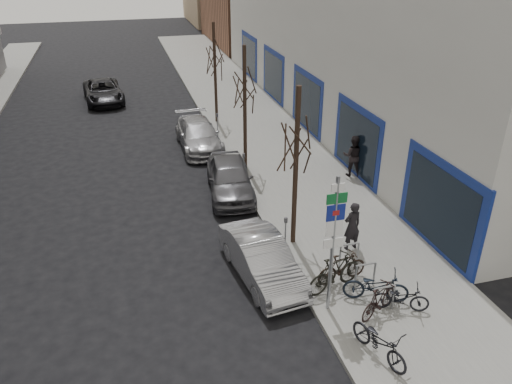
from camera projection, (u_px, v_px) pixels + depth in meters
ground at (244, 328)px, 13.35m from camera, size 120.00×120.00×0.00m
sidewalk_east at (285, 163)px, 22.98m from camera, size 5.00×70.00×0.15m
commercial_building at (460, 22)px, 28.87m from camera, size 20.00×32.00×10.00m
brick_building_far at (272, 0)px, 49.01m from camera, size 12.00×14.00×8.00m
highway_sign_pole at (333, 238)px, 12.79m from camera, size 0.55×0.10×4.20m
bike_rack at (365, 273)px, 14.47m from camera, size 0.66×2.26×0.83m
tree_near at (297, 131)px, 15.12m from camera, size 1.80×1.80×5.50m
tree_mid at (245, 79)px, 20.70m from camera, size 1.80×1.80×5.50m
tree_far at (214, 50)px, 26.29m from camera, size 1.80×1.80×5.50m
meter_front at (285, 231)px, 16.02m from camera, size 0.10×0.08×1.27m
meter_mid at (244, 165)px, 20.75m from camera, size 0.10×0.08×1.27m
meter_back at (217, 123)px, 25.48m from camera, size 0.10×0.08×1.27m
bike_near_left at (380, 339)px, 12.00m from camera, size 1.05×1.86×1.09m
bike_near_right at (379, 300)px, 13.44m from camera, size 1.58×1.14×0.94m
bike_mid_curb at (376, 284)px, 13.91m from camera, size 1.90×1.25×1.12m
bike_mid_inner at (335, 272)px, 14.34m from camera, size 2.01×1.10×1.17m
bike_far_curb at (401, 296)px, 13.59m from camera, size 1.60×1.04×0.94m
bike_far_inner at (342, 267)px, 14.73m from camera, size 1.69×0.71×0.99m
parked_car_front at (262, 259)px, 15.06m from camera, size 1.92×4.20×1.33m
parked_car_mid at (230, 178)px, 20.05m from camera, size 2.22×4.46×1.46m
parked_car_back at (199, 135)px, 24.59m from camera, size 1.95×4.70×1.36m
lane_car at (103, 91)px, 31.66m from camera, size 2.71×5.05×1.35m
pedestrian_near at (352, 226)px, 16.15m from camera, size 0.68×0.50×1.70m
pedestrian_far at (353, 156)px, 21.24m from camera, size 0.81×0.72×1.84m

